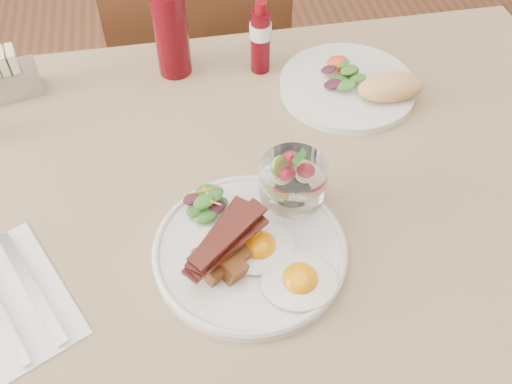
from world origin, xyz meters
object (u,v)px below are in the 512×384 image
object	(u,v)px
chair_far	(200,63)
second_plate	(358,85)
fruit_cup	(293,180)
table	(239,231)
sugar_caddy	(8,77)
main_plate	(250,251)
hot_sauce_bottle	(260,38)
ketchup_bottle	(171,32)

from	to	relation	value
chair_far	second_plate	world-z (taller)	chair_far
fruit_cup	table	bearing A→B (deg)	150.50
second_plate	sugar_caddy	world-z (taller)	sugar_caddy
main_plate	sugar_caddy	bearing A→B (deg)	130.37
main_plate	second_plate	xyz separation A→B (m)	(0.26, 0.32, 0.01)
table	hot_sauce_bottle	distance (m)	0.36
table	ketchup_bottle	size ratio (longest dim) A/B	7.13
table	ketchup_bottle	xyz separation A→B (m)	(-0.07, 0.34, 0.18)
chair_far	hot_sauce_bottle	world-z (taller)	chair_far
chair_far	ketchup_bottle	distance (m)	0.46
ketchup_bottle	sugar_caddy	xyz separation A→B (m)	(-0.30, -0.02, -0.05)
main_plate	second_plate	bearing A→B (deg)	51.23
ketchup_bottle	hot_sauce_bottle	size ratio (longest dim) A/B	1.29
hot_sauce_bottle	sugar_caddy	size ratio (longest dim) A/B	1.31
table	hot_sauce_bottle	xyz separation A→B (m)	(0.09, 0.31, 0.16)
fruit_cup	sugar_caddy	world-z (taller)	fruit_cup
hot_sauce_bottle	chair_far	bearing A→B (deg)	105.21
table	sugar_caddy	bearing A→B (deg)	138.81
hot_sauce_bottle	ketchup_bottle	bearing A→B (deg)	171.20
table	ketchup_bottle	distance (m)	0.39
main_plate	ketchup_bottle	size ratio (longest dim) A/B	1.50
main_plate	sugar_caddy	distance (m)	0.57
main_plate	sugar_caddy	xyz separation A→B (m)	(-0.37, 0.43, 0.03)
second_plate	hot_sauce_bottle	distance (m)	0.20
hot_sauce_bottle	table	bearing A→B (deg)	-106.80
fruit_cup	chair_far	bearing A→B (deg)	96.08
chair_far	sugar_caddy	bearing A→B (deg)	-137.48
main_plate	hot_sauce_bottle	xyz separation A→B (m)	(0.10, 0.43, 0.06)
main_plate	ketchup_bottle	bearing A→B (deg)	98.40
chair_far	hot_sauce_bottle	bearing A→B (deg)	-74.79
ketchup_bottle	sugar_caddy	distance (m)	0.31
ketchup_bottle	sugar_caddy	world-z (taller)	ketchup_bottle
table	sugar_caddy	world-z (taller)	sugar_caddy
second_plate	hot_sauce_bottle	size ratio (longest dim) A/B	1.78
ketchup_bottle	chair_far	bearing A→B (deg)	78.29
fruit_cup	ketchup_bottle	bearing A→B (deg)	110.44
fruit_cup	second_plate	bearing A→B (deg)	54.24
table	second_plate	distance (m)	0.35
main_plate	fruit_cup	world-z (taller)	fruit_cup
table	sugar_caddy	size ratio (longest dim) A/B	12.01
fruit_cup	sugar_caddy	size ratio (longest dim) A/B	0.90
chair_far	main_plate	xyz separation A→B (m)	(-0.00, -0.77, 0.24)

